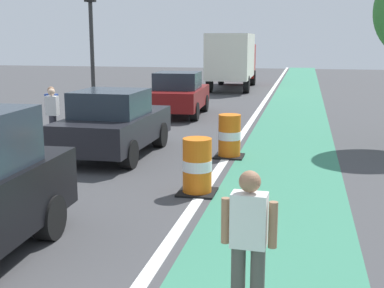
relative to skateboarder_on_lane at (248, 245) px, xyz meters
name	(u,v)px	position (x,y,z in m)	size (l,w,h in m)	color
bike_lane_strip	(290,141)	(0.12, 10.24, -0.91)	(2.50, 80.00, 0.01)	#387F60
lane_divider_stripe	(239,139)	(-1.38, 10.24, -0.91)	(0.20, 80.00, 0.01)	silver
skateboarder_on_lane	(248,245)	(0.00, 0.00, 0.00)	(0.57, 0.81, 1.69)	black
parked_sedan_second	(114,124)	(-4.24, 7.41, -0.08)	(1.96, 4.12, 1.70)	black
parked_sedan_third	(179,94)	(-4.31, 14.67, -0.08)	(2.07, 4.18, 1.70)	maroon
traffic_barrel_front	(197,167)	(-1.48, 4.59, -0.38)	(0.73, 0.73, 1.09)	orange
traffic_barrel_mid	(229,136)	(-1.33, 7.87, -0.38)	(0.73, 0.73, 1.09)	orange
delivery_truck_down_block	(233,58)	(-3.76, 25.92, 0.94)	(2.54, 7.66, 3.23)	silver
traffic_light_corner	(91,23)	(-6.87, 12.42, 2.59)	(0.41, 0.32, 5.10)	#2D2D2D
pedestrian_crossing	(53,115)	(-6.36, 8.25, -0.05)	(0.34, 0.20, 1.61)	#33333D
pedestrian_waiting	(52,112)	(-6.64, 8.77, -0.05)	(0.34, 0.20, 1.61)	#33333D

